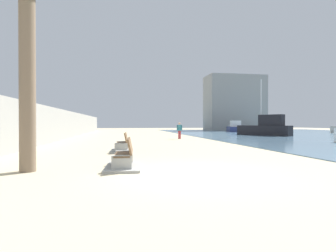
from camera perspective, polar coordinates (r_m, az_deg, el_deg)
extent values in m
plane|color=#C6B793|center=(25.66, -5.52, -2.72)|extent=(120.00, 120.00, 0.00)
cube|color=#9E9E99|center=(26.17, -22.14, 0.27)|extent=(0.80, 64.00, 2.70)
cylinder|color=#7A6651|center=(9.26, -27.76, 10.26)|extent=(0.47, 0.47, 6.06)
cube|color=#9E9E99|center=(8.27, -9.82, -7.87)|extent=(0.61, 0.23, 0.50)
cube|color=#9E9E99|center=(9.65, -9.34, -6.66)|extent=(0.61, 0.23, 0.50)
cube|color=brown|center=(8.94, -9.56, -5.93)|extent=(0.59, 1.63, 0.06)
cube|color=brown|center=(8.90, -8.08, -4.14)|extent=(0.25, 1.61, 0.50)
cube|color=#9E9E99|center=(8.99, -9.56, -8.53)|extent=(1.21, 2.16, 0.08)
cube|color=#9E9E99|center=(13.46, -10.00, -4.62)|extent=(0.61, 0.23, 0.50)
cube|color=#9E9E99|center=(14.86, -9.67, -4.13)|extent=(0.61, 0.23, 0.50)
cube|color=brown|center=(14.14, -9.83, -3.55)|extent=(0.59, 1.62, 0.06)
cube|color=brown|center=(14.11, -8.90, -2.41)|extent=(0.25, 1.61, 0.50)
cube|color=#9E9E99|center=(14.18, -9.83, -5.20)|extent=(1.21, 2.16, 0.08)
cylinder|color=#B22D33|center=(25.16, 2.32, -1.90)|extent=(0.12, 0.12, 0.77)
cylinder|color=#B22D33|center=(25.19, 2.60, -1.90)|extent=(0.12, 0.12, 0.77)
cube|color=teal|center=(25.16, 2.46, -0.40)|extent=(0.33, 0.20, 0.55)
sphere|color=tan|center=(25.15, 2.46, 0.52)|extent=(0.21, 0.21, 0.21)
cylinder|color=teal|center=(25.10, 1.98, -0.34)|extent=(0.09, 0.09, 0.49)
cylinder|color=teal|center=(25.22, 2.94, -0.34)|extent=(0.09, 0.09, 0.49)
cube|color=navy|center=(47.96, 14.00, -0.66)|extent=(3.78, 6.08, 0.86)
cube|color=white|center=(47.10, 14.13, 0.48)|extent=(2.23, 2.84, 1.05)
cube|color=black|center=(33.77, 19.66, -0.89)|extent=(4.63, 6.11, 1.18)
cube|color=black|center=(33.32, 21.12, 1.19)|extent=(2.34, 2.89, 1.27)
cylinder|color=silver|center=(34.00, 19.20, 4.76)|extent=(0.12, 0.12, 5.51)
cube|color=gray|center=(58.60, 13.95, 4.70)|extent=(12.00, 6.00, 11.45)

